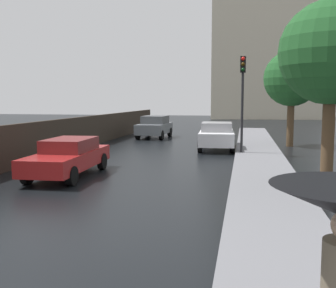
{
  "coord_description": "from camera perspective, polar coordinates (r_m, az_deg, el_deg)",
  "views": [
    {
      "loc": [
        4.38,
        -6.48,
        2.67
      ],
      "look_at": [
        2.38,
        4.08,
        1.48
      ],
      "focal_mm": 43.06,
      "sensor_mm": 36.0,
      "label": 1
    }
  ],
  "objects": [
    {
      "name": "sidewalk_strip",
      "position": [
        7.02,
        16.45,
        -15.67
      ],
      "size": [
        2.2,
        60.0,
        0.14
      ],
      "primitive_type": "cube",
      "color": "slate",
      "rests_on": "ground"
    },
    {
      "name": "car_red_mid_road",
      "position": [
        14.5,
        -13.91,
        -1.72
      ],
      "size": [
        1.82,
        4.63,
        1.3
      ],
      "rotation": [
        0.0,
        0.0,
        3.18
      ],
      "color": "maroon",
      "rests_on": "ground"
    },
    {
      "name": "car_grey_behind_camera",
      "position": [
        28.0,
        -1.92,
        2.49
      ],
      "size": [
        1.96,
        3.93,
        1.52
      ],
      "rotation": [
        0.0,
        0.0,
        3.11
      ],
      "color": "slate",
      "rests_on": "ground"
    },
    {
      "name": "street_tree_mid",
      "position": [
        23.88,
        17.12,
        8.8
      ],
      "size": [
        3.13,
        3.13,
        5.41
      ],
      "color": "#4C3823",
      "rests_on": "ground"
    },
    {
      "name": "street_tree_near",
      "position": [
        12.02,
        22.15,
        11.77
      ],
      "size": [
        2.85,
        2.85,
        5.36
      ],
      "color": "#4C3823",
      "rests_on": "ground"
    },
    {
      "name": "traffic_light",
      "position": [
        19.45,
        10.52,
        8.0
      ],
      "size": [
        0.26,
        0.39,
        4.53
      ],
      "color": "black",
      "rests_on": "sidewalk_strip"
    },
    {
      "name": "car_white_far_ahead",
      "position": [
        21.62,
        6.9,
        1.23
      ],
      "size": [
        2.04,
        4.58,
        1.46
      ],
      "rotation": [
        0.0,
        0.0,
        0.06
      ],
      "color": "silver",
      "rests_on": "ground"
    },
    {
      "name": "distant_tower",
      "position": [
        61.09,
        13.35,
        13.99
      ],
      "size": [
        15.09,
        12.7,
        28.69
      ],
      "color": "beige",
      "rests_on": "ground"
    },
    {
      "name": "ground",
      "position": [
        8.26,
        -22.63,
        -13.01
      ],
      "size": [
        120.0,
        120.0,
        0.0
      ],
      "primitive_type": "plane",
      "color": "black"
    }
  ]
}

